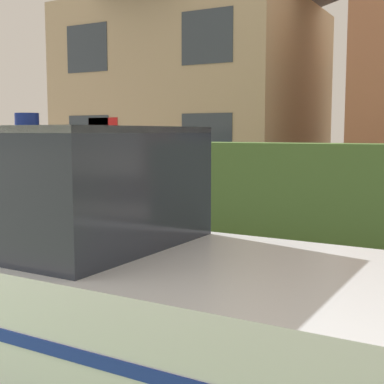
{
  "coord_description": "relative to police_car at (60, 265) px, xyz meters",
  "views": [
    {
      "loc": [
        3.8,
        -0.24,
        1.71
      ],
      "look_at": [
        0.98,
        4.86,
        1.05
      ],
      "focal_mm": 50.0,
      "sensor_mm": 36.0,
      "label": 1
    }
  ],
  "objects": [
    {
      "name": "garden_hedge",
      "position": [
        0.11,
        5.55,
        -0.04
      ],
      "size": [
        8.95,
        0.75,
        1.53
      ],
      "primitive_type": "cube",
      "color": "#4C7233",
      "rests_on": "ground"
    },
    {
      "name": "road_strip",
      "position": [
        -1.3,
        1.83,
        -0.8
      ],
      "size": [
        28.0,
        6.07,
        0.01
      ],
      "primitive_type": "cube",
      "color": "#5B5B60",
      "rests_on": "ground"
    },
    {
      "name": "house_left",
      "position": [
        -5.5,
        12.17,
        3.15
      ],
      "size": [
        7.14,
        6.33,
        7.75
      ],
      "color": "tan",
      "rests_on": "ground"
    },
    {
      "name": "police_car",
      "position": [
        0.0,
        0.0,
        0.0
      ],
      "size": [
        4.6,
        1.67,
        1.82
      ],
      "rotation": [
        0.0,
        0.0,
        -0.02
      ],
      "color": "black",
      "rests_on": "road_strip"
    },
    {
      "name": "wheelie_bin",
      "position": [
        -4.39,
        5.85,
        -0.28
      ],
      "size": [
        0.64,
        0.69,
        1.04
      ],
      "rotation": [
        0.0,
        0.0,
        0.12
      ],
      "color": "#474C8C",
      "rests_on": "ground"
    }
  ]
}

